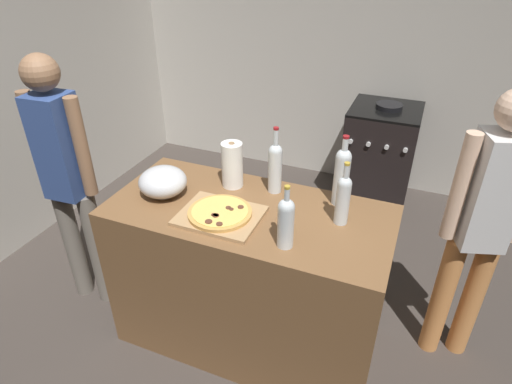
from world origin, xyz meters
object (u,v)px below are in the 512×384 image
at_px(paper_towel_roll, 232,165).
at_px(stove, 379,156).
at_px(pizza, 220,212).
at_px(wine_bottle_dark, 286,221).
at_px(person_in_stripes, 66,175).
at_px(wine_bottle_amber, 275,166).
at_px(wine_bottle_green, 343,198).
at_px(person_in_red, 482,222).
at_px(mixing_bowl, 163,182).
at_px(wine_bottle_clear, 342,174).

xyz_separation_m(paper_towel_roll, stove, (0.62, 1.69, -0.61)).
relative_size(pizza, wine_bottle_dark, 1.02).
distance_m(pizza, person_in_stripes, 1.02).
xyz_separation_m(pizza, wine_bottle_amber, (0.16, 0.35, 0.13)).
relative_size(stove, person_in_stripes, 0.57).
bearing_deg(wine_bottle_green, person_in_red, 23.85).
distance_m(pizza, paper_towel_roll, 0.34).
distance_m(wine_bottle_dark, wine_bottle_amber, 0.48).
distance_m(pizza, mixing_bowl, 0.39).
height_order(pizza, mixing_bowl, mixing_bowl).
relative_size(stove, person_in_red, 0.59).
bearing_deg(wine_bottle_clear, pizza, -145.04).
bearing_deg(wine_bottle_amber, wine_bottle_clear, 2.02).
height_order(pizza, person_in_red, person_in_red).
distance_m(pizza, wine_bottle_amber, 0.40).
bearing_deg(wine_bottle_clear, mixing_bowl, -162.73).
bearing_deg(wine_bottle_dark, person_in_stripes, 174.68).
relative_size(mixing_bowl, wine_bottle_dark, 0.82).
bearing_deg(pizza, wine_bottle_green, 18.63).
bearing_deg(person_in_stripes, mixing_bowl, 3.50).
xyz_separation_m(pizza, wine_bottle_dark, (0.37, -0.09, 0.10)).
xyz_separation_m(paper_towel_roll, wine_bottle_clear, (0.59, 0.04, 0.04)).
relative_size(mixing_bowl, wine_bottle_amber, 0.69).
height_order(person_in_stripes, person_in_red, person_in_stripes).
bearing_deg(wine_bottle_dark, wine_bottle_amber, 115.82).
bearing_deg(person_in_red, wine_bottle_green, -156.15).
bearing_deg(person_in_stripes, wine_bottle_amber, 14.47).
xyz_separation_m(mixing_bowl, person_in_red, (1.59, 0.39, -0.10)).
bearing_deg(person_in_stripes, person_in_red, 11.00).
bearing_deg(pizza, person_in_stripes, 177.58).
relative_size(wine_bottle_clear, wine_bottle_green, 1.16).
bearing_deg(person_in_stripes, pizza, -2.42).
xyz_separation_m(mixing_bowl, person_in_stripes, (-0.64, -0.04, -0.07)).
bearing_deg(person_in_red, mixing_bowl, -166.07).
height_order(paper_towel_roll, wine_bottle_green, wine_bottle_green).
bearing_deg(mixing_bowl, pizza, -12.29).
xyz_separation_m(wine_bottle_green, person_in_red, (0.65, 0.29, -0.16)).
distance_m(paper_towel_roll, wine_bottle_clear, 0.59).
relative_size(paper_towel_roll, wine_bottle_amber, 0.70).
bearing_deg(wine_bottle_amber, paper_towel_roll, -172.35).
bearing_deg(stove, wine_bottle_dark, -94.76).
distance_m(mixing_bowl, wine_bottle_amber, 0.61).
bearing_deg(wine_bottle_green, wine_bottle_amber, 158.57).
xyz_separation_m(stove, person_in_red, (0.67, -1.53, 0.46)).
distance_m(mixing_bowl, wine_bottle_clear, 0.94).
distance_m(wine_bottle_green, person_in_red, 0.73).
relative_size(pizza, person_in_stripes, 0.20).
height_order(paper_towel_roll, person_in_stripes, person_in_stripes).
bearing_deg(wine_bottle_clear, wine_bottle_amber, -177.98).
bearing_deg(mixing_bowl, wine_bottle_green, 6.51).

